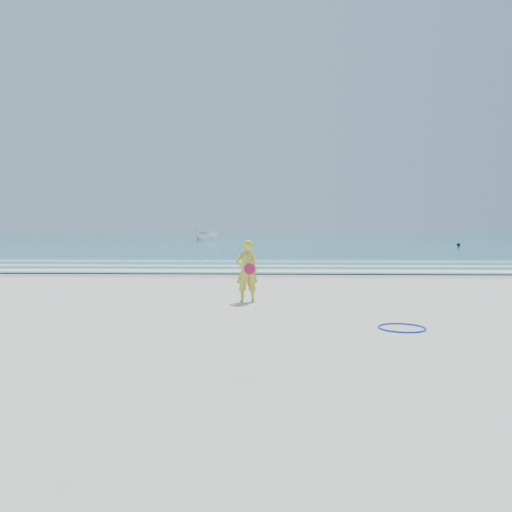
{
  "coord_description": "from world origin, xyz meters",
  "views": [
    {
      "loc": [
        0.94,
        -10.43,
        1.76
      ],
      "look_at": [
        0.42,
        4.0,
        1.0
      ],
      "focal_mm": 35.0,
      "sensor_mm": 36.0,
      "label": 1
    }
  ],
  "objects": [
    {
      "name": "shallow",
      "position": [
        0.0,
        14.0,
        0.04
      ],
      "size": [
        400.0,
        10.0,
        0.01
      ],
      "primitive_type": "cube",
      "color": "#59B7AD",
      "rests_on": "ocean"
    },
    {
      "name": "boat",
      "position": [
        -10.41,
        73.89,
        0.93
      ],
      "size": [
        4.95,
        3.25,
        1.79
      ],
      "primitive_type": "imported",
      "rotation": [
        0.0,
        0.0,
        1.21
      ],
      "color": "white",
      "rests_on": "ocean"
    },
    {
      "name": "ground",
      "position": [
        0.0,
        0.0,
        0.0
      ],
      "size": [
        400.0,
        400.0,
        0.0
      ],
      "primitive_type": "plane",
      "color": "silver",
      "rests_on": "ground"
    },
    {
      "name": "foam_near",
      "position": [
        0.0,
        10.3,
        0.05
      ],
      "size": [
        400.0,
        1.4,
        0.01
      ],
      "primitive_type": "cube",
      "color": "white",
      "rests_on": "shallow"
    },
    {
      "name": "ocean",
      "position": [
        0.0,
        105.0,
        0.02
      ],
      "size": [
        400.0,
        190.0,
        0.04
      ],
      "primitive_type": "cube",
      "color": "#19727F",
      "rests_on": "ground"
    },
    {
      "name": "foam_mid",
      "position": [
        0.0,
        13.2,
        0.05
      ],
      "size": [
        400.0,
        0.9,
        0.01
      ],
      "primitive_type": "cube",
      "color": "white",
      "rests_on": "shallow"
    },
    {
      "name": "buoy",
      "position": [
        20.16,
        42.22,
        0.23
      ],
      "size": [
        0.38,
        0.38,
        0.38
      ],
      "primitive_type": "sphere",
      "color": "black",
      "rests_on": "ocean"
    },
    {
      "name": "woman",
      "position": [
        0.28,
        1.66,
        0.76
      ],
      "size": [
        0.64,
        0.51,
        1.51
      ],
      "color": "gold",
      "rests_on": "ground"
    },
    {
      "name": "hoop",
      "position": [
        3.22,
        -1.55,
        0.02
      ],
      "size": [
        0.92,
        0.92,
        0.03
      ],
      "primitive_type": "torus",
      "rotation": [
        0.0,
        0.0,
        0.1
      ],
      "color": "#0C26E9",
      "rests_on": "ground"
    },
    {
      "name": "foam_far",
      "position": [
        0.0,
        16.5,
        0.05
      ],
      "size": [
        400.0,
        0.6,
        0.01
      ],
      "primitive_type": "cube",
      "color": "white",
      "rests_on": "shallow"
    },
    {
      "name": "wet_sand",
      "position": [
        0.0,
        9.0,
        0.0
      ],
      "size": [
        400.0,
        2.4,
        0.0
      ],
      "primitive_type": "cube",
      "color": "#B2A893",
      "rests_on": "ground"
    }
  ]
}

